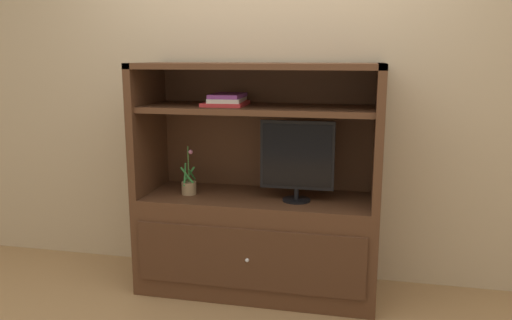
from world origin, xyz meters
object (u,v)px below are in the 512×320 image
at_px(tv_monitor, 297,159).
at_px(potted_plant, 189,186).
at_px(media_console, 258,219).
at_px(magazine_stack, 227,100).

distance_m(tv_monitor, potted_plant, 0.75).
bearing_deg(media_console, magazine_stack, -178.96).
height_order(tv_monitor, magazine_stack, magazine_stack).
distance_m(tv_monitor, magazine_stack, 0.58).
xyz_separation_m(tv_monitor, potted_plant, (-0.71, 0.01, -0.22)).
bearing_deg(tv_monitor, potted_plant, 179.45).
height_order(tv_monitor, potted_plant, tv_monitor).
height_order(media_console, potted_plant, media_console).
xyz_separation_m(media_console, magazine_stack, (-0.20, -0.00, 0.78)).
distance_m(potted_plant, magazine_stack, 0.62).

